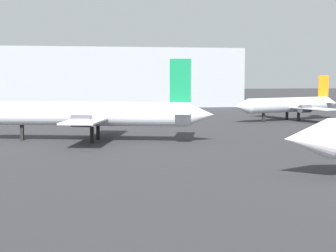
# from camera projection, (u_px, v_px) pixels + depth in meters

# --- Properties ---
(airplane_distant) EXTENTS (33.01, 19.37, 10.68)m
(airplane_distant) POSITION_uv_depth(u_px,v_px,m) (87.00, 114.00, 65.75)
(airplane_distant) COLOR silver
(airplane_distant) RESTS_ON ground_plane
(airplane_far_left) EXTENTS (24.78, 20.34, 8.59)m
(airplane_far_left) POSITION_uv_depth(u_px,v_px,m) (290.00, 105.00, 95.77)
(airplane_far_left) COLOR silver
(airplane_far_left) RESTS_ON ground_plane
(terminal_building) EXTENTS (83.49, 19.88, 15.89)m
(terminal_building) POSITION_uv_depth(u_px,v_px,m) (88.00, 78.00, 139.03)
(terminal_building) COLOR #999EA3
(terminal_building) RESTS_ON ground_plane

